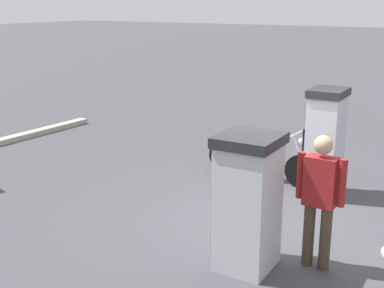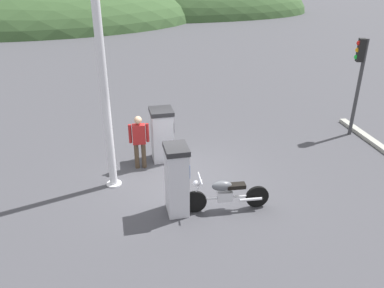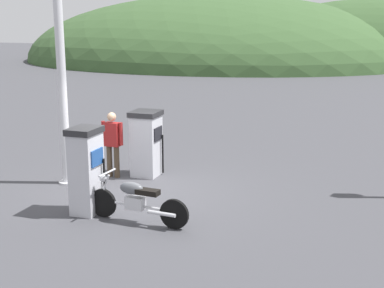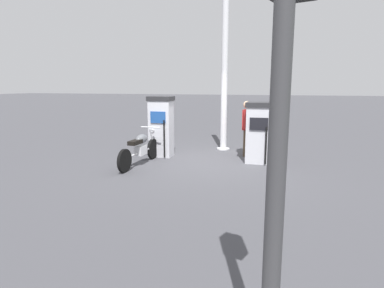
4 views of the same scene
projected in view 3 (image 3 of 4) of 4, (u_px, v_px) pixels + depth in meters
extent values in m
plane|color=#424247|center=(135.00, 193.00, 11.71)|extent=(120.00, 120.00, 0.00)
cube|color=silver|center=(86.00, 174.00, 10.39)|extent=(0.49, 0.63, 1.59)
cube|color=#1E478C|center=(97.00, 157.00, 10.23)|extent=(0.04, 0.43, 0.32)
cube|color=#262628|center=(84.00, 131.00, 10.19)|extent=(0.54, 0.69, 0.12)
cylinder|color=black|center=(105.00, 184.00, 10.52)|extent=(0.05, 0.05, 1.04)
cube|color=silver|center=(146.00, 146.00, 12.91)|extent=(0.61, 0.67, 1.47)
cube|color=black|center=(158.00, 134.00, 12.74)|extent=(0.04, 0.46, 0.32)
cube|color=#262628|center=(146.00, 114.00, 12.73)|extent=(0.67, 0.73, 0.12)
cylinder|color=black|center=(163.00, 154.00, 13.04)|extent=(0.05, 0.05, 0.96)
cylinder|color=black|center=(103.00, 203.00, 10.28)|extent=(0.56, 0.10, 0.56)
cylinder|color=black|center=(174.00, 214.00, 9.69)|extent=(0.56, 0.10, 0.56)
cube|color=silver|center=(135.00, 203.00, 9.98)|extent=(0.37, 0.22, 0.24)
cylinder|color=silver|center=(138.00, 206.00, 9.97)|extent=(1.14, 0.11, 0.05)
ellipsoid|color=#595B60|center=(131.00, 188.00, 9.94)|extent=(0.49, 0.25, 0.24)
cube|color=black|center=(148.00, 192.00, 9.82)|extent=(0.45, 0.22, 0.10)
cylinder|color=silver|center=(104.00, 188.00, 10.19)|extent=(0.26, 0.05, 0.57)
cylinder|color=silver|center=(107.00, 173.00, 10.09)|extent=(0.07, 0.56, 0.04)
sphere|color=silver|center=(103.00, 178.00, 10.15)|extent=(0.15, 0.15, 0.14)
cylinder|color=silver|center=(161.00, 214.00, 9.66)|extent=(0.55, 0.10, 0.07)
cylinder|color=#473828|center=(117.00, 162.00, 12.81)|extent=(0.13, 0.13, 0.77)
cylinder|color=#473828|center=(110.00, 161.00, 12.89)|extent=(0.13, 0.13, 0.77)
cube|color=maroon|center=(112.00, 134.00, 12.70)|extent=(0.37, 0.21, 0.57)
cylinder|color=maroon|center=(121.00, 134.00, 12.60)|extent=(0.09, 0.09, 0.54)
cylinder|color=maroon|center=(103.00, 132.00, 12.78)|extent=(0.09, 0.09, 0.54)
sphere|color=tan|center=(112.00, 117.00, 12.60)|extent=(0.22, 0.22, 0.21)
cylinder|color=silver|center=(62.00, 82.00, 11.92)|extent=(0.20, 0.20, 4.70)
cylinder|color=silver|center=(68.00, 182.00, 12.46)|extent=(0.40, 0.40, 0.04)
ellipsoid|color=#38562D|center=(215.00, 61.00, 48.40)|extent=(35.18, 27.51, 11.63)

